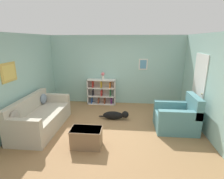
{
  "coord_description": "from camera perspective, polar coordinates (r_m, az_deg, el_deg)",
  "views": [
    {
      "loc": [
        0.45,
        -4.4,
        2.41
      ],
      "look_at": [
        0.0,
        0.4,
        1.05
      ],
      "focal_mm": 28.0,
      "sensor_mm": 36.0,
      "label": 1
    }
  ],
  "objects": [
    {
      "name": "wall_back",
      "position": [
        6.75,
        1.48,
        6.31
      ],
      "size": [
        5.6,
        0.13,
        2.6
      ],
      "color": "#93BCB2",
      "rests_on": "ground_plane"
    },
    {
      "name": "ground_plane",
      "position": [
        5.03,
        -0.43,
        -12.84
      ],
      "size": [
        14.0,
        14.0,
        0.0
      ],
      "primitive_type": "plane",
      "color": "#997047"
    },
    {
      "name": "dog",
      "position": [
        5.56,
        1.16,
        -8.39
      ],
      "size": [
        0.96,
        0.23,
        0.28
      ],
      "color": "black",
      "rests_on": "ground_plane"
    },
    {
      "name": "wall_left",
      "position": [
        5.43,
        -28.32,
        2.08
      ],
      "size": [
        0.13,
        5.0,
        2.6
      ],
      "color": "#93BCB2",
      "rests_on": "ground_plane"
    },
    {
      "name": "bookshelf",
      "position": [
        6.8,
        -3.36,
        -0.78
      ],
      "size": [
        1.09,
        0.33,
        0.98
      ],
      "color": "silver",
      "rests_on": "ground_plane"
    },
    {
      "name": "wall_right",
      "position": [
        5.02,
        29.92,
        0.76
      ],
      "size": [
        0.16,
        5.0,
        2.6
      ],
      "color": "#93BCB2",
      "rests_on": "ground_plane"
    },
    {
      "name": "coffee_table",
      "position": [
        4.24,
        -8.34,
        -15.14
      ],
      "size": [
        0.71,
        0.44,
        0.46
      ],
      "color": "#846647",
      "rests_on": "ground_plane"
    },
    {
      "name": "recliner_chair",
      "position": [
        5.22,
        20.64,
        -8.56
      ],
      "size": [
        1.08,
        0.91,
        0.99
      ],
      "color": "slate",
      "rests_on": "ground_plane"
    },
    {
      "name": "vase",
      "position": [
        6.61,
        -2.99,
        4.63
      ],
      "size": [
        0.13,
        0.13,
        0.27
      ],
      "color": "silver",
      "rests_on": "bookshelf"
    },
    {
      "name": "couch",
      "position": [
        5.34,
        -22.42,
        -8.49
      ],
      "size": [
        0.95,
        2.04,
        0.9
      ],
      "color": "#B7AD99",
      "rests_on": "ground_plane"
    }
  ]
}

